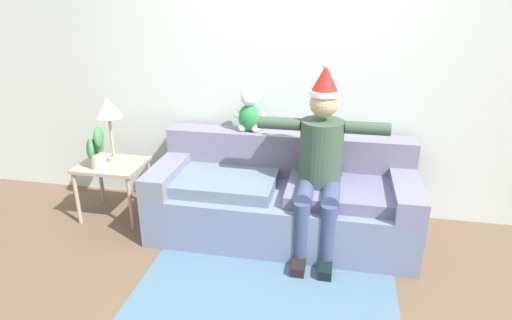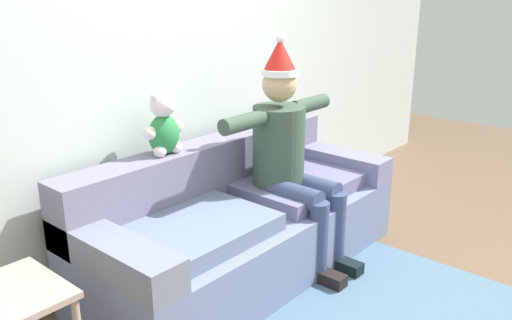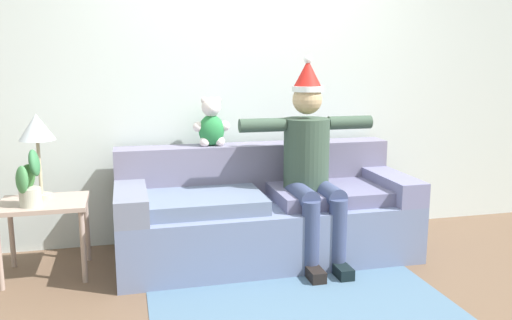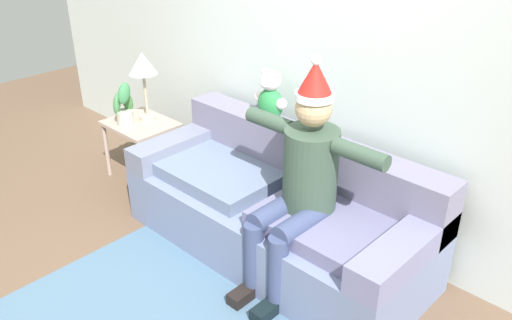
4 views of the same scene
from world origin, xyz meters
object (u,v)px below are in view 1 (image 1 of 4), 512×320
Objects in this scene: teddy_bear at (249,112)px; table_lamp at (108,110)px; side_table at (112,171)px; couch at (283,197)px; person_seated at (320,160)px; potted_plant at (97,151)px.

table_lamp is at bearing -170.20° from teddy_bear.
side_table is 0.98× the size of table_lamp.
couch is 0.56m from person_seated.
table_lamp is at bearing 77.81° from potted_plant.
couch is 3.80× the size of side_table.
table_lamp is at bearing 173.06° from person_seated.
side_table is at bearing 59.00° from potted_plant.
potted_plant reaches higher than couch.
person_seated is 0.82m from teddy_bear.
table_lamp reaches higher than potted_plant.
person_seated is 1.93m from potted_plant.
teddy_bear reaches higher than couch.
teddy_bear reaches higher than table_lamp.
person_seated is 1.92m from table_lamp.
person_seated is 1.90m from side_table.
side_table is (-1.21, -0.31, -0.54)m from teddy_bear.
couch is at bearing 151.90° from person_seated.
person_seated is at bearing -0.97° from potted_plant.
table_lamp is (-1.89, 0.23, 0.24)m from person_seated.
teddy_bear is 0.66× the size of side_table.
potted_plant is at bearing -175.37° from couch.
teddy_bear is at bearing 145.95° from person_seated.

